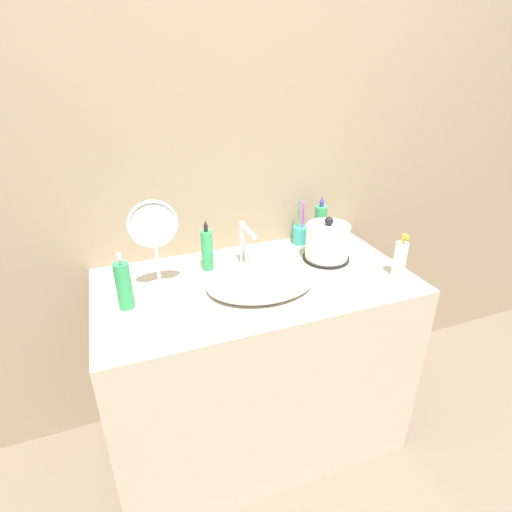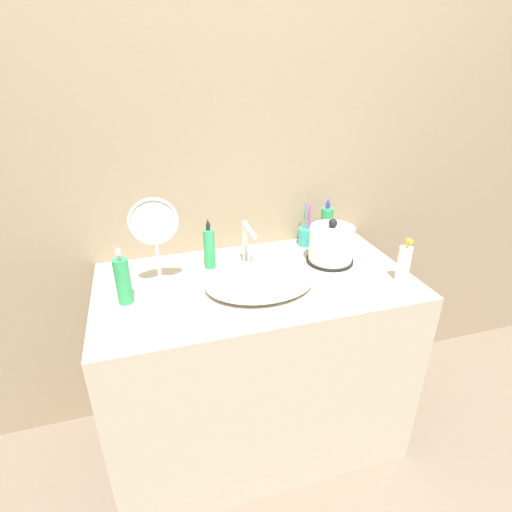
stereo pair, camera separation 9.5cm
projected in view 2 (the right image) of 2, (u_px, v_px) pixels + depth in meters
The scene contains 13 objects.
ground_plane at pixel (278, 493), 1.58m from camera, with size 12.00×12.00×0.00m, color #6B5B4C.
wall_back at pixel (232, 130), 1.57m from camera, with size 6.00×0.04×2.60m.
vanity_counter at pixel (256, 363), 1.68m from camera, with size 1.18×0.62×0.80m.
sink_basin at pixel (260, 281), 1.45m from camera, with size 0.40×0.31×0.05m.
faucet at pixel (248, 241), 1.57m from camera, with size 0.06×0.15×0.18m.
electric_kettle at pixel (331, 246), 1.61m from camera, with size 0.19×0.19×0.19m.
toothbrush_cup at pixel (306, 235), 1.77m from camera, with size 0.07×0.07×0.21m.
lotion_bottle at pixel (404, 264), 1.47m from camera, with size 0.05×0.05×0.17m.
shampoo_bottle at pixel (209, 248), 1.56m from camera, with size 0.04×0.04×0.20m.
mouthwash_bottle at pixel (123, 281), 1.33m from camera, with size 0.05×0.05×0.20m.
hand_cream_bottle at pixel (326, 227), 1.73m from camera, with size 0.05×0.05×0.22m.
soap_dish at pixel (215, 321), 1.24m from camera, with size 0.10×0.10×0.03m.
vanity_mirror at pixel (155, 239), 1.38m from camera, with size 0.17×0.12×0.34m.
Camera 2 is at (-0.37, -0.94, 1.54)m, focal length 28.00 mm.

